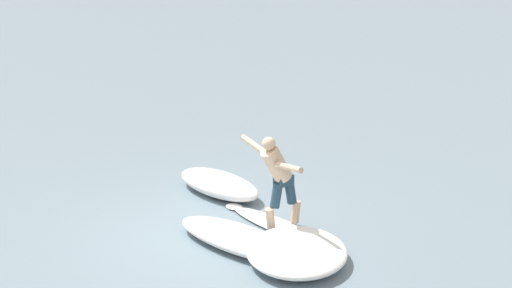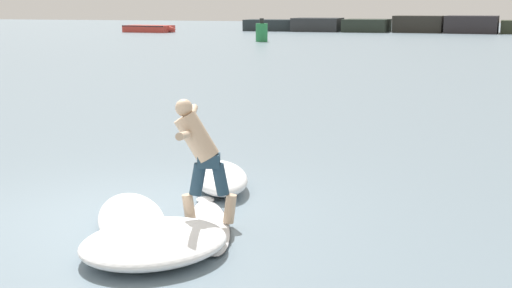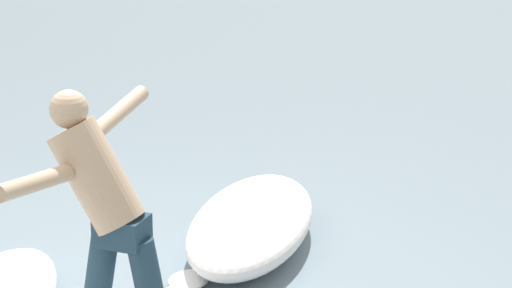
# 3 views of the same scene
# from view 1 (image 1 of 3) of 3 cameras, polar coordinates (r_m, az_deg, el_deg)

# --- Properties ---
(ground_plane) EXTENTS (200.00, 200.00, 0.00)m
(ground_plane) POSITION_cam_1_polar(r_m,az_deg,el_deg) (13.17, -3.60, -6.07)
(ground_plane) COLOR slate
(surfboard) EXTENTS (1.35, 2.36, 0.19)m
(surfboard) POSITION_cam_1_polar(r_m,az_deg,el_deg) (13.36, 1.70, -5.54)
(surfboard) COLOR white
(surfboard) RESTS_ON ground
(surfer) EXTENTS (0.82, 1.45, 1.51)m
(surfer) POSITION_cam_1_polar(r_m,az_deg,el_deg) (12.92, 1.46, -2.01)
(surfer) COLOR #CCAA8A
(surfer) RESTS_ON surfboard
(wave_foam_at_tail) EXTENTS (1.92, 2.07, 0.30)m
(wave_foam_at_tail) POSITION_cam_1_polar(r_m,az_deg,el_deg) (12.28, 2.74, -7.20)
(wave_foam_at_tail) COLOR white
(wave_foam_at_tail) RESTS_ON ground
(wave_foam_at_nose) EXTENTS (1.47, 1.93, 0.35)m
(wave_foam_at_nose) POSITION_cam_1_polar(r_m,az_deg,el_deg) (14.65, -2.48, -2.69)
(wave_foam_at_nose) COLOR white
(wave_foam_at_nose) RESTS_ON ground
(wave_foam_beside) EXTENTS (1.85, 2.38, 0.27)m
(wave_foam_beside) POSITION_cam_1_polar(r_m,az_deg,el_deg) (12.68, -1.03, -6.38)
(wave_foam_beside) COLOR white
(wave_foam_beside) RESTS_ON ground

